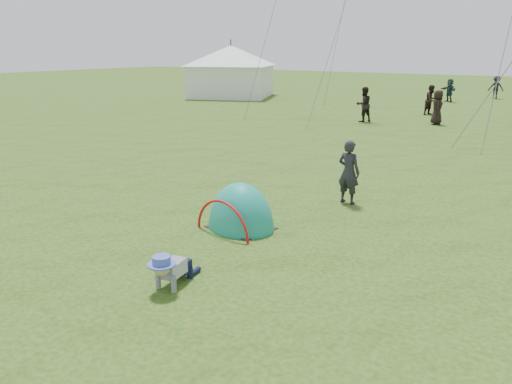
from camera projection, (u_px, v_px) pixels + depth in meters
The scene contains 12 objects.
ground at pixel (184, 294), 7.90m from camera, with size 140.00×140.00×0.00m, color #15490A.
crawling_toddler at pixel (171, 268), 8.09m from camera, with size 0.58×0.83×0.63m, color black, non-canonical shape.
popup_tent at pixel (241, 228), 10.80m from camera, with size 1.55×1.27×2.00m, color teal.
standing_adult at pixel (349, 172), 12.31m from camera, with size 0.58×0.38×1.59m, color #212129.
event_marquee at pixel (231, 69), 38.77m from camera, with size 6.08×6.08×4.18m, color white, non-canonical shape.
crowd_person_3 at pixel (496, 87), 37.63m from camera, with size 1.09×0.62×1.68m, color black.
crowd_person_4 at pixel (437, 107), 24.98m from camera, with size 0.84×0.55×1.71m, color black.
crowd_person_5 at pixel (449, 90), 35.43m from camera, with size 1.50×0.48×1.62m, color #1E3138.
crowd_person_6 at pixel (224, 88), 37.80m from camera, with size 0.58×0.38×1.60m, color #242428.
crowd_person_7 at pixel (431, 100), 28.58m from camera, with size 0.82×0.64×1.70m, color black.
crowd_person_8 at pixel (193, 85), 39.36m from camera, with size 1.03×0.43×1.76m, color black.
crowd_person_13 at pixel (364, 105), 25.87m from camera, with size 0.87×0.68×1.79m, color black.
Camera 1 is at (4.91, -5.30, 3.77)m, focal length 35.00 mm.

